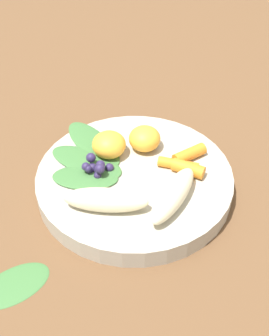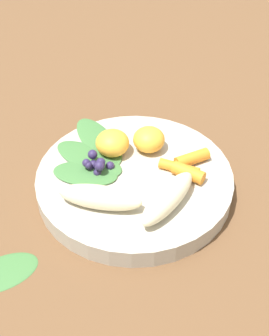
# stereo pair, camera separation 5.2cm
# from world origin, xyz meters

# --- Properties ---
(ground_plane) EXTENTS (2.40, 2.40, 0.00)m
(ground_plane) POSITION_xyz_m (0.00, 0.00, 0.00)
(ground_plane) COLOR brown
(bowl) EXTENTS (0.29, 0.29, 0.03)m
(bowl) POSITION_xyz_m (0.00, 0.00, 0.01)
(bowl) COLOR #B2AD9E
(bowl) RESTS_ON ground_plane
(banana_peeled_left) EXTENTS (0.03, 0.11, 0.03)m
(banana_peeled_left) POSITION_xyz_m (-0.07, 0.03, 0.05)
(banana_peeled_left) COLOR beige
(banana_peeled_left) RESTS_ON bowl
(banana_peeled_right) EXTENTS (0.12, 0.08, 0.03)m
(banana_peeled_right) POSITION_xyz_m (-0.00, 0.08, 0.05)
(banana_peeled_right) COLOR beige
(banana_peeled_right) RESTS_ON bowl
(orange_segment_near) EXTENTS (0.05, 0.05, 0.04)m
(orange_segment_near) POSITION_xyz_m (0.05, -0.02, 0.05)
(orange_segment_near) COLOR #F4A833
(orange_segment_near) RESTS_ON bowl
(orange_segment_far) EXTENTS (0.05, 0.05, 0.04)m
(orange_segment_far) POSITION_xyz_m (0.01, -0.06, 0.05)
(orange_segment_far) COLOR #F4A833
(orange_segment_far) RESTS_ON bowl
(carrot_front) EXTENTS (0.05, 0.02, 0.02)m
(carrot_front) POSITION_xyz_m (-0.07, -0.04, 0.04)
(carrot_front) COLOR orange
(carrot_front) RESTS_ON bowl
(carrot_mid_left) EXTENTS (0.06, 0.03, 0.02)m
(carrot_mid_left) POSITION_xyz_m (-0.05, -0.04, 0.04)
(carrot_mid_left) COLOR orange
(carrot_mid_left) RESTS_ON bowl
(carrot_mid_right) EXTENTS (0.04, 0.05, 0.02)m
(carrot_mid_right) POSITION_xyz_m (-0.06, -0.07, 0.04)
(carrot_mid_right) COLOR orange
(carrot_mid_right) RESTS_ON bowl
(blueberry_pile) EXTENTS (0.04, 0.04, 0.03)m
(blueberry_pile) POSITION_xyz_m (0.05, 0.03, 0.04)
(blueberry_pile) COLOR #2D234C
(blueberry_pile) RESTS_ON bowl
(kale_leaf_left) EXTENTS (0.14, 0.10, 0.01)m
(kale_leaf_left) POSITION_xyz_m (0.09, -0.03, 0.03)
(kale_leaf_left) COLOR #3D7038
(kale_leaf_left) RESTS_ON bowl
(kale_leaf_right) EXTENTS (0.12, 0.05, 0.01)m
(kale_leaf_right) POSITION_xyz_m (0.07, 0.01, 0.03)
(kale_leaf_right) COLOR #3D7038
(kale_leaf_right) RESTS_ON bowl
(kale_leaf_rear) EXTENTS (0.11, 0.09, 0.01)m
(kale_leaf_rear) POSITION_xyz_m (0.06, 0.04, 0.03)
(kale_leaf_rear) COLOR #3D7038
(kale_leaf_rear) RESTS_ON bowl
(kale_leaf_stray) EXTENTS (0.09, 0.10, 0.01)m
(kale_leaf_stray) POSITION_xyz_m (0.05, 0.22, 0.00)
(kale_leaf_stray) COLOR #3D7038
(kale_leaf_stray) RESTS_ON ground_plane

